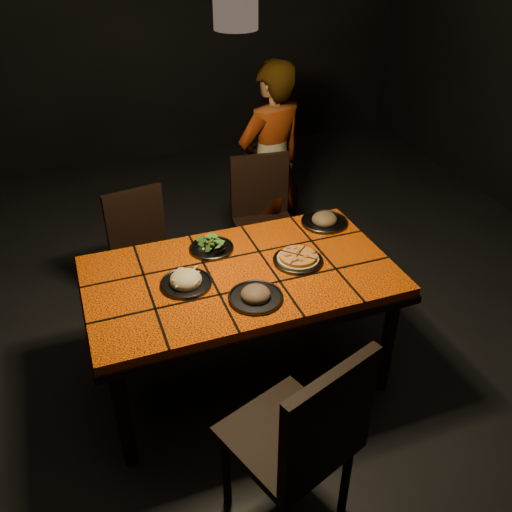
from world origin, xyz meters
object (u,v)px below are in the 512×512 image
object	(u,v)px
plate_pizza	(298,259)
plate_pasta	(186,281)
chair_far_right	(263,212)
chair_far_left	(143,247)
diner	(271,167)
chair_near	(304,437)
dining_table	(241,284)

from	to	relation	value
plate_pizza	plate_pasta	distance (m)	0.61
chair_far_right	chair_far_left	bearing A→B (deg)	-167.38
plate_pasta	diner	bearing A→B (deg)	51.80
chair_near	plate_pasta	size ratio (longest dim) A/B	3.91
plate_pizza	plate_pasta	xyz separation A→B (m)	(-0.61, 0.00, 0.01)
dining_table	diner	bearing A→B (deg)	61.46
chair_far_right	plate_pizza	bearing A→B (deg)	-94.17
chair_far_left	chair_far_right	world-z (taller)	chair_far_right
chair_far_left	chair_far_right	distance (m)	0.88
dining_table	chair_near	bearing A→B (deg)	-93.70
plate_pizza	chair_far_right	bearing A→B (deg)	79.89
chair_far_left	plate_pasta	xyz separation A→B (m)	(0.09, -0.86, 0.28)
chair_far_left	diner	world-z (taller)	diner
dining_table	chair_far_right	size ratio (longest dim) A/B	1.76
chair_far_left	plate_pasta	world-z (taller)	chair_far_left
diner	chair_far_left	bearing A→B (deg)	1.20
plate_pizza	plate_pasta	world-z (taller)	plate_pasta
chair_far_left	chair_far_right	bearing A→B (deg)	-2.89
chair_near	plate_pizza	size ratio (longest dim) A/B	3.23
chair_near	chair_far_right	size ratio (longest dim) A/B	1.11
chair_near	chair_far_right	bearing A→B (deg)	-126.02
chair_far_left	plate_pizza	size ratio (longest dim) A/B	2.71
chair_near	chair_far_left	bearing A→B (deg)	-99.58
dining_table	chair_far_right	bearing A→B (deg)	62.56
dining_table	chair_far_left	world-z (taller)	chair_far_left
chair_near	chair_far_right	xyz separation A→B (m)	(0.55, 1.90, -0.06)
chair_far_right	plate_pizza	size ratio (longest dim) A/B	2.90
chair_far_left	diner	size ratio (longest dim) A/B	0.56
dining_table	plate_pizza	size ratio (longest dim) A/B	5.11
chair_near	plate_pasta	xyz separation A→B (m)	(-0.23, 0.94, 0.19)
dining_table	plate_pizza	bearing A→B (deg)	-2.88
dining_table	chair_near	xyz separation A→B (m)	(-0.06, -0.95, -0.08)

